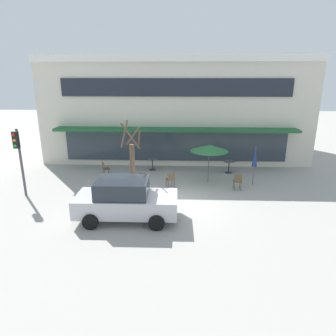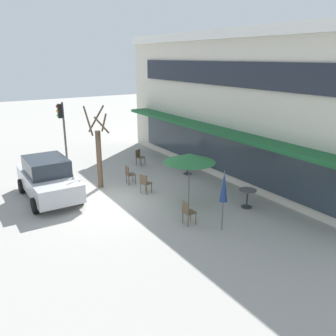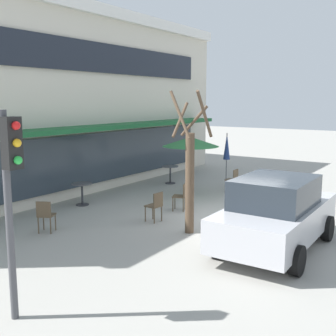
{
  "view_description": "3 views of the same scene",
  "coord_description": "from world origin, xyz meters",
  "px_view_note": "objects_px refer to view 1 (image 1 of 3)",
  "views": [
    {
      "loc": [
        0.28,
        -13.34,
        5.78
      ],
      "look_at": [
        -0.34,
        2.38,
        0.95
      ],
      "focal_mm": 32.0,
      "sensor_mm": 36.0,
      "label": 1
    },
    {
      "loc": [
        12.98,
        -5.19,
        5.86
      ],
      "look_at": [
        -0.21,
        3.03,
        0.98
      ],
      "focal_mm": 38.0,
      "sensor_mm": 36.0,
      "label": 2
    },
    {
      "loc": [
        -11.41,
        -5.22,
        3.54
      ],
      "look_at": [
        0.77,
        2.95,
        1.17
      ],
      "focal_mm": 45.0,
      "sensor_mm": 36.0,
      "label": 3
    }
  ],
  "objects_px": {
    "cafe_table_near_wall": "(229,165)",
    "cafe_chair_2": "(238,181)",
    "cafe_chair_0": "(105,168)",
    "traffic_light_pole": "(19,152)",
    "parked_sedan": "(126,200)",
    "patio_umbrella_cream_folded": "(255,157)",
    "cafe_chair_1": "(143,179)",
    "cafe_table_streetside": "(152,162)",
    "patio_umbrella_green_folded": "(209,148)",
    "cafe_chair_3": "(171,179)",
    "street_tree": "(132,166)"
  },
  "relations": [
    {
      "from": "cafe_table_streetside",
      "to": "street_tree",
      "type": "bearing_deg",
      "value": -96.78
    },
    {
      "from": "patio_umbrella_cream_folded",
      "to": "cafe_chair_3",
      "type": "xyz_separation_m",
      "value": [
        -4.54,
        -0.62,
        -1.1
      ]
    },
    {
      "from": "cafe_table_streetside",
      "to": "cafe_chair_3",
      "type": "xyz_separation_m",
      "value": [
        1.26,
        -3.19,
        0.01
      ]
    },
    {
      "from": "patio_umbrella_green_folded",
      "to": "cafe_table_streetside",
      "type": "bearing_deg",
      "value": 145.79
    },
    {
      "from": "patio_umbrella_green_folded",
      "to": "cafe_chair_1",
      "type": "height_order",
      "value": "patio_umbrella_green_folded"
    },
    {
      "from": "cafe_chair_1",
      "to": "cafe_chair_3",
      "type": "height_order",
      "value": "same"
    },
    {
      "from": "cafe_table_streetside",
      "to": "parked_sedan",
      "type": "distance_m",
      "value": 6.97
    },
    {
      "from": "patio_umbrella_green_folded",
      "to": "parked_sedan",
      "type": "relative_size",
      "value": 0.52
    },
    {
      "from": "parked_sedan",
      "to": "traffic_light_pole",
      "type": "xyz_separation_m",
      "value": [
        -5.54,
        2.31,
        1.42
      ]
    },
    {
      "from": "cafe_chair_3",
      "to": "traffic_light_pole",
      "type": "height_order",
      "value": "traffic_light_pole"
    },
    {
      "from": "cafe_table_near_wall",
      "to": "parked_sedan",
      "type": "distance_m",
      "value": 8.41
    },
    {
      "from": "patio_umbrella_green_folded",
      "to": "parked_sedan",
      "type": "bearing_deg",
      "value": -129.46
    },
    {
      "from": "patio_umbrella_cream_folded",
      "to": "patio_umbrella_green_folded",
      "type": "bearing_deg",
      "value": 173.26
    },
    {
      "from": "street_tree",
      "to": "cafe_chair_3",
      "type": "bearing_deg",
      "value": 37.51
    },
    {
      "from": "patio_umbrella_cream_folded",
      "to": "cafe_chair_1",
      "type": "xyz_separation_m",
      "value": [
        -6.04,
        -0.67,
        -1.1
      ]
    },
    {
      "from": "cafe_table_near_wall",
      "to": "cafe_table_streetside",
      "type": "height_order",
      "value": "same"
    },
    {
      "from": "patio_umbrella_green_folded",
      "to": "patio_umbrella_cream_folded",
      "type": "xyz_separation_m",
      "value": [
        2.45,
        -0.29,
        -0.39
      ]
    },
    {
      "from": "cafe_table_near_wall",
      "to": "parked_sedan",
      "type": "relative_size",
      "value": 0.18
    },
    {
      "from": "cafe_table_near_wall",
      "to": "cafe_chair_2",
      "type": "bearing_deg",
      "value": -89.89
    },
    {
      "from": "cafe_table_near_wall",
      "to": "cafe_chair_1",
      "type": "distance_m",
      "value": 5.77
    },
    {
      "from": "cafe_table_near_wall",
      "to": "cafe_chair_2",
      "type": "distance_m",
      "value": 2.94
    },
    {
      "from": "parked_sedan",
      "to": "street_tree",
      "type": "height_order",
      "value": "street_tree"
    },
    {
      "from": "cafe_chair_0",
      "to": "parked_sedan",
      "type": "height_order",
      "value": "parked_sedan"
    },
    {
      "from": "cafe_table_streetside",
      "to": "cafe_chair_3",
      "type": "height_order",
      "value": "cafe_chair_3"
    },
    {
      "from": "cafe_chair_2",
      "to": "traffic_light_pole",
      "type": "relative_size",
      "value": 0.26
    },
    {
      "from": "parked_sedan",
      "to": "patio_umbrella_cream_folded",
      "type": "bearing_deg",
      "value": 34.83
    },
    {
      "from": "cafe_chair_0",
      "to": "cafe_chair_1",
      "type": "distance_m",
      "value": 3.1
    },
    {
      "from": "cafe_chair_0",
      "to": "traffic_light_pole",
      "type": "relative_size",
      "value": 0.26
    },
    {
      "from": "cafe_chair_1",
      "to": "street_tree",
      "type": "xyz_separation_m",
      "value": [
        -0.31,
        -1.34,
        1.12
      ]
    },
    {
      "from": "patio_umbrella_cream_folded",
      "to": "traffic_light_pole",
      "type": "distance_m",
      "value": 12.03
    },
    {
      "from": "cafe_table_streetside",
      "to": "cafe_chair_3",
      "type": "relative_size",
      "value": 0.85
    },
    {
      "from": "patio_umbrella_green_folded",
      "to": "cafe_chair_2",
      "type": "relative_size",
      "value": 2.47
    },
    {
      "from": "cafe_table_streetside",
      "to": "cafe_chair_1",
      "type": "distance_m",
      "value": 3.24
    },
    {
      "from": "patio_umbrella_green_folded",
      "to": "cafe_chair_3",
      "type": "height_order",
      "value": "patio_umbrella_green_folded"
    },
    {
      "from": "cafe_chair_0",
      "to": "cafe_chair_2",
      "type": "height_order",
      "value": "same"
    },
    {
      "from": "cafe_table_near_wall",
      "to": "cafe_chair_2",
      "type": "xyz_separation_m",
      "value": [
        0.01,
        -2.94,
        0.01
      ]
    },
    {
      "from": "patio_umbrella_green_folded",
      "to": "street_tree",
      "type": "relative_size",
      "value": 0.58
    },
    {
      "from": "cafe_table_near_wall",
      "to": "cafe_chair_0",
      "type": "bearing_deg",
      "value": -172.65
    },
    {
      "from": "parked_sedan",
      "to": "street_tree",
      "type": "distance_m",
      "value": 2.49
    },
    {
      "from": "cafe_table_streetside",
      "to": "street_tree",
      "type": "relative_size",
      "value": 0.2
    },
    {
      "from": "cafe_chair_1",
      "to": "parked_sedan",
      "type": "bearing_deg",
      "value": -93.92
    },
    {
      "from": "patio_umbrella_green_folded",
      "to": "cafe_table_near_wall",
      "type": "bearing_deg",
      "value": 52.1
    },
    {
      "from": "street_tree",
      "to": "patio_umbrella_cream_folded",
      "type": "bearing_deg",
      "value": 17.6
    },
    {
      "from": "patio_umbrella_cream_folded",
      "to": "parked_sedan",
      "type": "distance_m",
      "value": 7.7
    },
    {
      "from": "parked_sedan",
      "to": "cafe_table_streetside",
      "type": "bearing_deg",
      "value": 85.96
    },
    {
      "from": "cafe_chair_2",
      "to": "patio_umbrella_cream_folded",
      "type": "bearing_deg",
      "value": 38.32
    },
    {
      "from": "patio_umbrella_green_folded",
      "to": "cafe_chair_0",
      "type": "bearing_deg",
      "value": 171.67
    },
    {
      "from": "cafe_chair_1",
      "to": "cafe_chair_3",
      "type": "xyz_separation_m",
      "value": [
        1.5,
        0.04,
        0.0
      ]
    },
    {
      "from": "cafe_chair_3",
      "to": "cafe_table_near_wall",
      "type": "bearing_deg",
      "value": 38.14
    },
    {
      "from": "street_tree",
      "to": "traffic_light_pole",
      "type": "xyz_separation_m",
      "value": [
        -5.49,
        -0.05,
        0.65
      ]
    }
  ]
}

